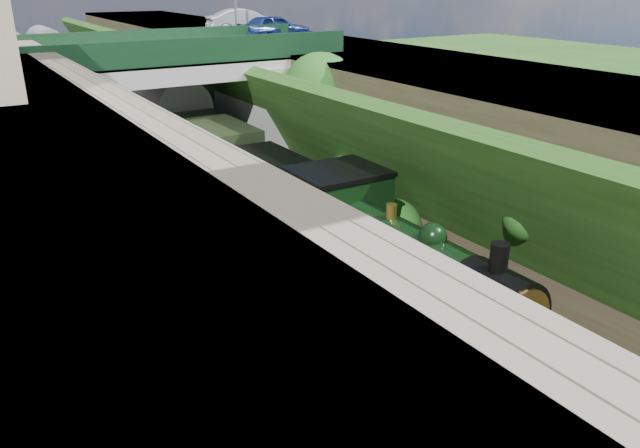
{
  "coord_description": "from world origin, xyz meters",
  "views": [
    {
      "loc": [
        -9.26,
        -5.8,
        9.74
      ],
      "look_at": [
        0.0,
        9.33,
        2.68
      ],
      "focal_mm": 35.0,
      "sensor_mm": 36.0,
      "label": 1
    }
  ],
  "objects_px": {
    "road_bridge": "(181,100)",
    "tender": "(276,201)",
    "car_blue": "(274,28)",
    "locomotive": "(392,264)",
    "car_silver": "(245,22)",
    "tree": "(320,95)"
  },
  "relations": [
    {
      "from": "tree",
      "to": "car_silver",
      "type": "bearing_deg",
      "value": 79.14
    },
    {
      "from": "locomotive",
      "to": "road_bridge",
      "type": "bearing_deg",
      "value": 90.87
    },
    {
      "from": "tree",
      "to": "tender",
      "type": "relative_size",
      "value": 1.1
    },
    {
      "from": "car_silver",
      "to": "tender",
      "type": "height_order",
      "value": "car_silver"
    },
    {
      "from": "tender",
      "to": "car_silver",
      "type": "bearing_deg",
      "value": 67.8
    },
    {
      "from": "car_blue",
      "to": "car_silver",
      "type": "height_order",
      "value": "car_silver"
    },
    {
      "from": "car_silver",
      "to": "locomotive",
      "type": "distance_m",
      "value": 26.82
    },
    {
      "from": "road_bridge",
      "to": "car_blue",
      "type": "distance_m",
      "value": 8.41
    },
    {
      "from": "car_blue",
      "to": "tender",
      "type": "bearing_deg",
      "value": 147.76
    },
    {
      "from": "locomotive",
      "to": "tender",
      "type": "height_order",
      "value": "locomotive"
    },
    {
      "from": "road_bridge",
      "to": "locomotive",
      "type": "height_order",
      "value": "road_bridge"
    },
    {
      "from": "tree",
      "to": "locomotive",
      "type": "xyz_separation_m",
      "value": [
        -4.71,
        -11.73,
        -2.75
      ]
    },
    {
      "from": "car_blue",
      "to": "locomotive",
      "type": "xyz_separation_m",
      "value": [
        -6.83,
        -20.26,
        -5.09
      ]
    },
    {
      "from": "road_bridge",
      "to": "tender",
      "type": "height_order",
      "value": "road_bridge"
    },
    {
      "from": "tree",
      "to": "car_silver",
      "type": "relative_size",
      "value": 1.37
    },
    {
      "from": "road_bridge",
      "to": "tender",
      "type": "distance_m",
      "value": 9.73
    },
    {
      "from": "car_blue",
      "to": "locomotive",
      "type": "bearing_deg",
      "value": 157.03
    },
    {
      "from": "tree",
      "to": "locomotive",
      "type": "distance_m",
      "value": 12.94
    },
    {
      "from": "road_bridge",
      "to": "locomotive",
      "type": "bearing_deg",
      "value": -89.13
    },
    {
      "from": "car_silver",
      "to": "road_bridge",
      "type": "bearing_deg",
      "value": 146.6
    },
    {
      "from": "car_silver",
      "to": "tender",
      "type": "distance_m",
      "value": 20.1
    },
    {
      "from": "tree",
      "to": "car_blue",
      "type": "relative_size",
      "value": 1.52
    }
  ]
}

